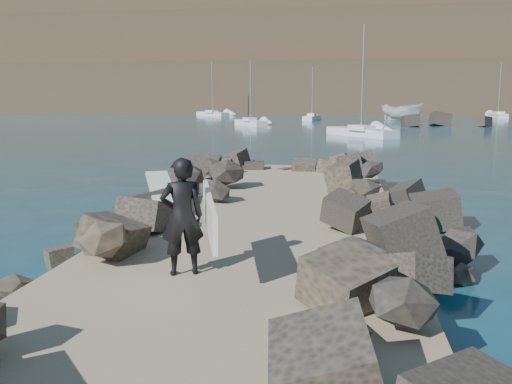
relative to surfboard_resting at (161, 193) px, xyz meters
The scene contains 13 objects.
ground 3.19m from the surfboard_resting, 24.24° to the right, with size 800.00×800.00×0.00m, color #0F384C.
jetty 4.31m from the surfboard_resting, 49.69° to the right, with size 6.00×26.00×0.60m, color #8C7759.
riprap_left 2.79m from the surfboard_resting, 93.23° to the right, with size 2.60×22.00×1.00m, color black.
riprap_right 6.30m from the surfboard_resting, 25.86° to the right, with size 2.60×22.00×1.00m, color black.
headland 159.98m from the surfboard_resting, 85.41° to the left, with size 360.00×140.00×32.00m, color #2D4919.
surfboard_resting is the anchor object (origin of this frame).
boat_imported 66.77m from the surfboard_resting, 79.35° to the left, with size 2.32×6.17×2.38m, color silver.
surfer_with_board 5.41m from the surfboard_resting, 67.82° to the right, with size 1.23×2.27×1.90m.
sailboat_a 51.42m from the surfboard_resting, 96.60° to the left, with size 4.53×5.89×7.53m.
sailboat_d 85.42m from the surfboard_resting, 70.52° to the left, with size 1.61×7.10×8.55m.
sailboat_c 36.39m from the surfboard_resting, 80.38° to the left, with size 6.00×7.38×9.39m.
sailboat_b 66.30m from the surfboard_resting, 89.73° to the left, with size 2.32×6.21×7.43m.
sailboat_e 83.22m from the surfboard_resting, 101.98° to the left, with size 6.66×6.53×9.16m.
Camera 1 is at (1.70, -12.35, 3.45)m, focal length 40.00 mm.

